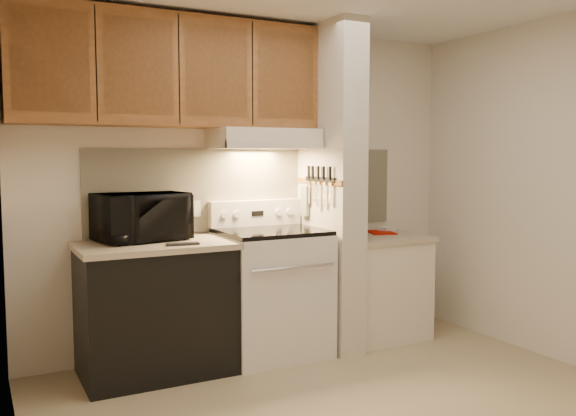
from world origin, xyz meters
TOP-DOWN VIEW (x-y plane):
  - floor at (0.00, 0.00)m, footprint 3.60×3.60m
  - wall_back at (0.00, 1.50)m, footprint 3.60×2.50m
  - wall_left at (-1.80, 0.00)m, footprint 0.02×3.00m
  - wall_right at (1.80, 0.00)m, footprint 0.02×3.00m
  - backsplash at (0.00, 1.49)m, footprint 2.60×0.02m
  - range_body at (0.00, 1.16)m, footprint 0.76×0.65m
  - oven_window at (0.00, 0.84)m, footprint 0.50×0.01m
  - oven_handle at (0.00, 0.80)m, footprint 0.65×0.02m
  - cooktop at (0.00, 1.16)m, footprint 0.74×0.64m
  - range_backguard at (0.00, 1.44)m, footprint 0.76×0.08m
  - range_display at (0.00, 1.40)m, footprint 0.10×0.01m
  - range_knob_left_outer at (-0.28, 1.40)m, footprint 0.05×0.02m
  - range_knob_left_inner at (-0.18, 1.40)m, footprint 0.05×0.02m
  - range_knob_right_inner at (0.18, 1.40)m, footprint 0.05×0.02m
  - range_knob_right_outer at (0.28, 1.40)m, footprint 0.05×0.02m
  - dishwasher_front at (-0.88, 1.17)m, footprint 1.00×0.63m
  - left_countertop at (-0.88, 1.17)m, footprint 1.04×0.67m
  - spoon_rest at (-0.75, 0.97)m, footprint 0.22×0.09m
  - teal_jar at (-0.83, 1.39)m, footprint 0.10×0.10m
  - outlet at (-0.48, 1.48)m, footprint 0.08×0.01m
  - microwave at (-0.93, 1.31)m, footprint 0.67×0.51m
  - partition_pillar at (0.51, 1.15)m, footprint 0.22×0.70m
  - pillar_trim at (0.39, 1.15)m, footprint 0.01×0.70m
  - knife_strip at (0.39, 1.10)m, footprint 0.02×0.42m
  - knife_blade_a at (0.38, 0.93)m, footprint 0.01×0.03m
  - knife_handle_a at (0.38, 0.94)m, footprint 0.02×0.02m
  - knife_blade_b at (0.38, 1.02)m, footprint 0.01×0.04m
  - knife_handle_b at (0.38, 1.03)m, footprint 0.02×0.02m
  - knife_blade_c at (0.38, 1.10)m, footprint 0.01×0.04m
  - knife_handle_c at (0.38, 1.11)m, footprint 0.02×0.02m
  - knife_blade_d at (0.38, 1.17)m, footprint 0.01×0.04m
  - knife_handle_d at (0.38, 1.19)m, footprint 0.02×0.02m
  - knife_blade_e at (0.38, 1.26)m, footprint 0.01×0.04m
  - knife_handle_e at (0.38, 1.26)m, footprint 0.02×0.02m
  - oven_mitt at (0.38, 1.32)m, footprint 0.03×0.10m
  - right_cab_base at (0.97, 1.15)m, footprint 0.70×0.60m
  - right_countertop at (0.97, 1.15)m, footprint 0.74×0.64m
  - red_folder at (1.07, 1.25)m, footprint 0.27×0.32m
  - white_box at (1.19, 1.33)m, footprint 0.17×0.15m
  - range_hood at (0.00, 1.28)m, footprint 0.78×0.44m
  - hood_lip at (0.00, 1.07)m, footprint 0.78×0.04m
  - upper_cabinets at (-0.69, 1.32)m, footprint 2.18×0.33m
  - cab_door_a at (-1.51, 1.17)m, footprint 0.46×0.01m
  - cab_gap_a at (-1.23, 1.16)m, footprint 0.01×0.01m
  - cab_door_b at (-0.96, 1.17)m, footprint 0.46×0.01m
  - cab_gap_b at (-0.69, 1.16)m, footprint 0.01×0.01m
  - cab_door_c at (-0.42, 1.17)m, footprint 0.46×0.01m
  - cab_gap_c at (-0.14, 1.16)m, footprint 0.01×0.01m
  - cab_door_d at (0.13, 1.17)m, footprint 0.46×0.01m

SIDE VIEW (x-z plane):
  - floor at x=0.00m, z-range 0.00..0.00m
  - right_cab_base at x=0.97m, z-range 0.00..0.81m
  - dishwasher_front at x=-0.88m, z-range 0.00..0.87m
  - range_body at x=0.00m, z-range 0.00..0.92m
  - oven_window at x=0.00m, z-range 0.35..0.65m
  - oven_handle at x=0.00m, z-range 0.71..0.73m
  - right_countertop at x=0.97m, z-range 0.81..0.85m
  - red_folder at x=1.07m, z-range 0.85..0.86m
  - white_box at x=1.19m, z-range 0.85..0.89m
  - left_countertop at x=-0.88m, z-range 0.87..0.91m
  - spoon_rest at x=-0.75m, z-range 0.91..0.92m
  - cooktop at x=0.00m, z-range 0.92..0.95m
  - teal_jar at x=-0.83m, z-range 0.91..1.01m
  - range_backguard at x=0.00m, z-range 0.95..1.15m
  - range_display at x=0.00m, z-range 1.03..1.07m
  - range_knob_left_outer at x=-0.28m, z-range 1.03..1.07m
  - range_knob_left_inner at x=-0.18m, z-range 1.03..1.07m
  - range_knob_right_inner at x=0.18m, z-range 1.03..1.07m
  - range_knob_right_outer at x=0.28m, z-range 1.03..1.07m
  - microwave at x=-0.93m, z-range 0.91..1.24m
  - outlet at x=-0.48m, z-range 1.04..1.16m
  - oven_mitt at x=0.38m, z-range 1.02..1.26m
  - knife_blade_c at x=0.38m, z-range 1.10..1.30m
  - knife_blade_b at x=0.38m, z-range 1.12..1.30m
  - knife_blade_e at x=0.38m, z-range 1.12..1.30m
  - knife_blade_a at x=0.38m, z-range 1.14..1.30m
  - knife_blade_d at x=0.38m, z-range 1.14..1.30m
  - backsplash at x=0.00m, z-range 0.92..1.55m
  - wall_back at x=0.00m, z-range 1.24..1.26m
  - wall_left at x=-1.80m, z-range 0.00..2.50m
  - wall_right at x=1.80m, z-range 0.00..2.50m
  - partition_pillar at x=0.51m, z-range 0.00..2.50m
  - pillar_trim at x=0.39m, z-range 1.28..1.32m
  - knife_strip at x=0.39m, z-range 1.30..1.34m
  - knife_handle_a at x=0.38m, z-range 1.32..1.42m
  - knife_handle_b at x=0.38m, z-range 1.32..1.42m
  - knife_handle_c at x=0.38m, z-range 1.32..1.42m
  - knife_handle_d at x=0.38m, z-range 1.32..1.42m
  - knife_handle_e at x=0.38m, z-range 1.32..1.42m
  - hood_lip at x=0.00m, z-range 1.55..1.61m
  - range_hood at x=0.00m, z-range 1.55..1.70m
  - upper_cabinets at x=-0.69m, z-range 1.70..2.47m
  - cab_door_a at x=-1.51m, z-range 1.77..2.40m
  - cab_gap_a at x=-1.23m, z-range 1.72..2.45m
  - cab_door_b at x=-0.96m, z-range 1.77..2.40m
  - cab_gap_b at x=-0.69m, z-range 1.72..2.45m
  - cab_door_c at x=-0.42m, z-range 1.77..2.40m
  - cab_gap_c at x=-0.14m, z-range 1.72..2.45m
  - cab_door_d at x=0.13m, z-range 1.77..2.40m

